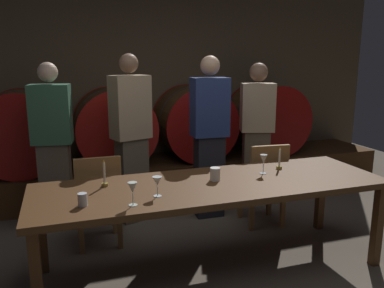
{
  "coord_description": "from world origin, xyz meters",
  "views": [
    {
      "loc": [
        -1.15,
        -2.47,
        1.73
      ],
      "look_at": [
        -0.17,
        0.47,
        1.04
      ],
      "focal_mm": 36.82,
      "sensor_mm": 36.0,
      "label": 1
    }
  ],
  "objects_px": {
    "wine_barrel_center_right": "(194,123)",
    "guest_center_right": "(209,136)",
    "wine_barrel_far_left": "(21,132)",
    "wine_barrel_far_right": "(267,119)",
    "guest_far_left": "(53,146)",
    "cup_right": "(215,174)",
    "guest_far_right": "(257,133)",
    "wine_glass_right": "(264,160)",
    "dining_table": "(213,190)",
    "candle_right": "(279,163)",
    "cup_left": "(82,200)",
    "guest_center_left": "(131,138)",
    "chair_right": "(265,180)",
    "wine_glass_center": "(157,182)",
    "wine_barrel_center_left": "(114,127)",
    "wine_glass_left": "(133,189)",
    "candle_left": "(105,179)",
    "chair_left": "(98,196)"
  },
  "relations": [
    {
      "from": "wine_barrel_far_right",
      "to": "candle_left",
      "type": "bearing_deg",
      "value": -142.53
    },
    {
      "from": "candle_right",
      "to": "cup_right",
      "type": "relative_size",
      "value": 1.97
    },
    {
      "from": "wine_barrel_center_right",
      "to": "cup_left",
      "type": "relative_size",
      "value": 10.8
    },
    {
      "from": "guest_far_left",
      "to": "guest_center_right",
      "type": "relative_size",
      "value": 0.96
    },
    {
      "from": "wine_barrel_center_right",
      "to": "guest_far_left",
      "type": "distance_m",
      "value": 1.93
    },
    {
      "from": "chair_left",
      "to": "chair_right",
      "type": "bearing_deg",
      "value": 178.2
    },
    {
      "from": "wine_barrel_far_right",
      "to": "chair_left",
      "type": "distance_m",
      "value": 2.86
    },
    {
      "from": "wine_barrel_far_left",
      "to": "wine_glass_center",
      "type": "height_order",
      "value": "wine_barrel_far_left"
    },
    {
      "from": "guest_center_right",
      "to": "wine_glass_center",
      "type": "bearing_deg",
      "value": 56.59
    },
    {
      "from": "dining_table",
      "to": "guest_far_left",
      "type": "xyz_separation_m",
      "value": [
        -1.21,
        1.27,
        0.17
      ]
    },
    {
      "from": "cup_left",
      "to": "guest_far_right",
      "type": "bearing_deg",
      "value": 35.33
    },
    {
      "from": "wine_barrel_center_right",
      "to": "guest_center_right",
      "type": "height_order",
      "value": "guest_center_right"
    },
    {
      "from": "wine_barrel_far_left",
      "to": "wine_barrel_far_right",
      "type": "distance_m",
      "value": 3.2
    },
    {
      "from": "candle_right",
      "to": "candle_left",
      "type": "bearing_deg",
      "value": 179.84
    },
    {
      "from": "wine_barrel_center_right",
      "to": "wine_glass_right",
      "type": "height_order",
      "value": "wine_barrel_center_right"
    },
    {
      "from": "candle_left",
      "to": "wine_glass_center",
      "type": "bearing_deg",
      "value": -46.47
    },
    {
      "from": "guest_far_left",
      "to": "wine_barrel_far_right",
      "type": "bearing_deg",
      "value": -154.84
    },
    {
      "from": "wine_barrel_far_right",
      "to": "guest_far_right",
      "type": "height_order",
      "value": "guest_far_right"
    },
    {
      "from": "wine_glass_center",
      "to": "wine_glass_right",
      "type": "bearing_deg",
      "value": 14.88
    },
    {
      "from": "wine_barrel_far_left",
      "to": "guest_far_right",
      "type": "relative_size",
      "value": 0.58
    },
    {
      "from": "dining_table",
      "to": "wine_glass_right",
      "type": "xyz_separation_m",
      "value": [
        0.5,
        0.1,
        0.18
      ]
    },
    {
      "from": "chair_right",
      "to": "guest_center_left",
      "type": "distance_m",
      "value": 1.45
    },
    {
      "from": "chair_right",
      "to": "wine_barrel_far_right",
      "type": "bearing_deg",
      "value": -113.74
    },
    {
      "from": "wine_barrel_center_left",
      "to": "wine_glass_center",
      "type": "height_order",
      "value": "wine_barrel_center_left"
    },
    {
      "from": "guest_far_right",
      "to": "cup_left",
      "type": "distance_m",
      "value": 2.54
    },
    {
      "from": "guest_center_right",
      "to": "wine_glass_left",
      "type": "xyz_separation_m",
      "value": [
        -1.07,
        -1.35,
        -0.03
      ]
    },
    {
      "from": "wine_barrel_far_right",
      "to": "cup_right",
      "type": "xyz_separation_m",
      "value": [
        -1.59,
        -2.01,
        -0.08
      ]
    },
    {
      "from": "cup_left",
      "to": "wine_barrel_center_left",
      "type": "bearing_deg",
      "value": 77.21
    },
    {
      "from": "chair_right",
      "to": "guest_center_right",
      "type": "relative_size",
      "value": 0.5
    },
    {
      "from": "wine_barrel_center_left",
      "to": "wine_glass_center",
      "type": "bearing_deg",
      "value": -89.75
    },
    {
      "from": "wine_barrel_center_right",
      "to": "cup_right",
      "type": "relative_size",
      "value": 9.04
    },
    {
      "from": "dining_table",
      "to": "candle_right",
      "type": "relative_size",
      "value": 13.48
    },
    {
      "from": "guest_far_right",
      "to": "candle_right",
      "type": "height_order",
      "value": "guest_far_right"
    },
    {
      "from": "wine_barrel_far_right",
      "to": "guest_far_left",
      "type": "relative_size",
      "value": 0.57
    },
    {
      "from": "guest_far_right",
      "to": "cup_right",
      "type": "bearing_deg",
      "value": 67.93
    },
    {
      "from": "wine_barrel_far_left",
      "to": "wine_barrel_center_right",
      "type": "relative_size",
      "value": 1.0
    },
    {
      "from": "guest_far_right",
      "to": "wine_glass_left",
      "type": "xyz_separation_m",
      "value": [
        -1.75,
        -1.57,
        0.01
      ]
    },
    {
      "from": "chair_left",
      "to": "guest_far_right",
      "type": "height_order",
      "value": "guest_far_right"
    },
    {
      "from": "wine_barrel_center_right",
      "to": "wine_glass_left",
      "type": "bearing_deg",
      "value": -117.77
    },
    {
      "from": "guest_far_left",
      "to": "cup_right",
      "type": "relative_size",
      "value": 15.83
    },
    {
      "from": "chair_left",
      "to": "wine_glass_left",
      "type": "bearing_deg",
      "value": 98.97
    },
    {
      "from": "wine_barrel_center_left",
      "to": "wine_barrel_far_right",
      "type": "xyz_separation_m",
      "value": [
        2.13,
        0.0,
        0.0
      ]
    },
    {
      "from": "chair_right",
      "to": "guest_far_left",
      "type": "xyz_separation_m",
      "value": [
        -2.04,
        0.63,
        0.37
      ]
    },
    {
      "from": "cup_left",
      "to": "guest_center_left",
      "type": "bearing_deg",
      "value": 67.57
    },
    {
      "from": "guest_far_right",
      "to": "wine_glass_right",
      "type": "xyz_separation_m",
      "value": [
        -0.55,
        -1.18,
        0.01
      ]
    },
    {
      "from": "guest_center_right",
      "to": "cup_right",
      "type": "xyz_separation_m",
      "value": [
        -0.34,
        -1.02,
        -0.1
      ]
    },
    {
      "from": "wine_barrel_center_right",
      "to": "guest_far_left",
      "type": "xyz_separation_m",
      "value": [
        -1.76,
        -0.8,
        -0.02
      ]
    },
    {
      "from": "chair_right",
      "to": "guest_far_right",
      "type": "relative_size",
      "value": 0.53
    },
    {
      "from": "wine_barrel_center_left",
      "to": "candle_right",
      "type": "distance_m",
      "value": 2.25
    },
    {
      "from": "cup_left",
      "to": "dining_table",
      "type": "bearing_deg",
      "value": 10.37
    }
  ]
}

